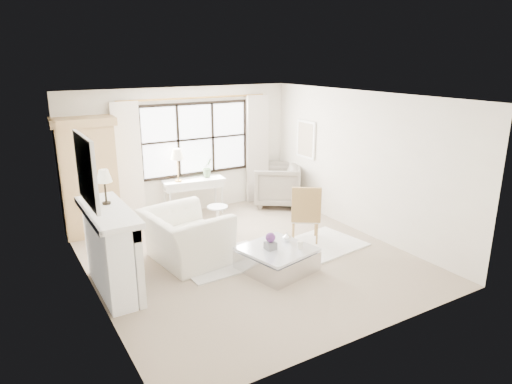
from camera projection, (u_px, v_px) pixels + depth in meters
floor at (247, 257)px, 7.81m from camera, size 5.50×5.50×0.00m
ceiling at (246, 97)px, 7.04m from camera, size 5.50×5.50×0.00m
wall_back at (183, 152)px, 9.69m from camera, size 5.00×0.00×5.00m
wall_front at (367, 235)px, 5.16m from camera, size 5.00×0.00×5.00m
wall_left at (87, 206)px, 6.20m from camera, size 0.00×5.50×5.50m
wall_right at (361, 163)px, 8.66m from camera, size 0.00×5.50×5.50m
window_pane at (196, 139)px, 9.75m from camera, size 2.40×0.02×1.50m
window_frame at (196, 139)px, 9.74m from camera, size 2.50×0.04×1.50m
curtain_rod at (195, 98)px, 9.45m from camera, size 3.30×0.04×0.04m
curtain_left at (128, 165)px, 9.05m from camera, size 0.55×0.10×2.47m
curtain_right at (257, 149)px, 10.52m from camera, size 0.55×0.10×2.47m
fireplace at (109, 250)px, 6.51m from camera, size 0.58×1.66×1.26m
mirror_frame at (86, 170)px, 6.07m from camera, size 0.05×1.15×0.95m
mirror_glass at (88, 170)px, 6.08m from camera, size 0.02×1.00×0.80m
art_frame at (306, 139)px, 9.98m from camera, size 0.04×0.62×0.82m
art_canvas at (305, 139)px, 9.97m from camera, size 0.01×0.52×0.72m
mantel_lamp at (104, 178)px, 6.44m from camera, size 0.22×0.22×0.51m
armoire at (88, 176)px, 8.55m from camera, size 1.17×0.78×2.24m
console_table at (194, 197)px, 9.77m from camera, size 1.35×0.61×0.80m
console_lamp at (177, 155)px, 9.33m from camera, size 0.28×0.28×0.69m
orchid_plant at (208, 167)px, 9.76m from camera, size 0.28×0.25×0.44m
side_table at (218, 215)px, 8.89m from camera, size 0.40×0.40×0.51m
rug_left at (225, 261)px, 7.62m from camera, size 1.56×1.13×0.03m
rug_right at (319, 245)px, 8.26m from camera, size 1.65×1.33×0.03m
club_armchair at (186, 237)px, 7.53m from camera, size 1.32×1.47×0.87m
wingback_chair at (277, 185)px, 10.45m from camera, size 1.43×1.42×0.94m
french_chair at (305, 226)px, 8.37m from camera, size 0.67×0.67×1.08m
coffee_table at (277, 259)px, 7.29m from camera, size 1.19×1.19×0.38m
planter_box at (270, 246)px, 7.17m from camera, size 0.16×0.16×0.12m
planter_flowers at (271, 237)px, 7.13m from camera, size 0.16×0.16×0.16m
pillar_candle at (300, 245)px, 7.20m from camera, size 0.09×0.09×0.12m
coffee_vase at (287, 237)px, 7.48m from camera, size 0.17×0.17×0.15m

